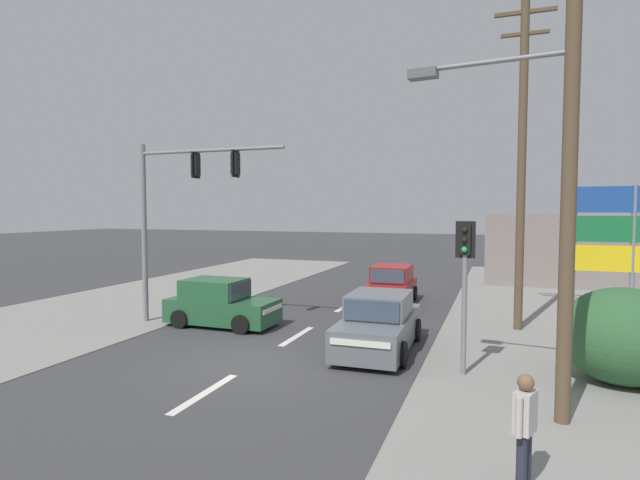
{
  "coord_description": "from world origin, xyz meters",
  "views": [
    {
      "loc": [
        5.72,
        -10.74,
        3.81
      ],
      "look_at": [
        0.38,
        4.0,
        2.87
      ],
      "focal_mm": 28.0,
      "sensor_mm": 36.0,
      "label": 1
    }
  ],
  "objects_px": {
    "pedestal_signal_right_kerb": "(465,271)",
    "pedestrian_at_kerb": "(525,426)",
    "traffic_signal_mast": "(176,200)",
    "utility_pole_midground_right": "(522,159)",
    "shopping_plaza_sign": "(603,236)",
    "hatchback_oncoming_near": "(220,304)",
    "hatchback_receding_far": "(391,286)",
    "utility_pole_foreground_right": "(561,148)",
    "sedan_oncoming_mid": "(379,324)"
  },
  "relations": [
    {
      "from": "traffic_signal_mast",
      "to": "hatchback_oncoming_near",
      "type": "height_order",
      "value": "traffic_signal_mast"
    },
    {
      "from": "pedestal_signal_right_kerb",
      "to": "pedestrian_at_kerb",
      "type": "bearing_deg",
      "value": -76.76
    },
    {
      "from": "shopping_plaza_sign",
      "to": "sedan_oncoming_mid",
      "type": "height_order",
      "value": "shopping_plaza_sign"
    },
    {
      "from": "utility_pole_foreground_right",
      "to": "traffic_signal_mast",
      "type": "bearing_deg",
      "value": 159.33
    },
    {
      "from": "utility_pole_midground_right",
      "to": "hatchback_oncoming_near",
      "type": "xyz_separation_m",
      "value": [
        -9.22,
        -2.68,
        -4.7
      ]
    },
    {
      "from": "hatchback_oncoming_near",
      "to": "sedan_oncoming_mid",
      "type": "bearing_deg",
      "value": -10.63
    },
    {
      "from": "utility_pole_foreground_right",
      "to": "hatchback_oncoming_near",
      "type": "distance_m",
      "value": 11.41
    },
    {
      "from": "utility_pole_midground_right",
      "to": "pedestrian_at_kerb",
      "type": "height_order",
      "value": "utility_pole_midground_right"
    },
    {
      "from": "hatchback_oncoming_near",
      "to": "pedestrian_at_kerb",
      "type": "bearing_deg",
      "value": -38.41
    },
    {
      "from": "traffic_signal_mast",
      "to": "hatchback_oncoming_near",
      "type": "xyz_separation_m",
      "value": [
        1.42,
        0.36,
        -3.44
      ]
    },
    {
      "from": "pedestal_signal_right_kerb",
      "to": "hatchback_receding_far",
      "type": "xyz_separation_m",
      "value": [
        -3.41,
        8.2,
        -1.71
      ]
    },
    {
      "from": "utility_pole_foreground_right",
      "to": "hatchback_oncoming_near",
      "type": "bearing_deg",
      "value": 154.8
    },
    {
      "from": "utility_pole_midground_right",
      "to": "pedestal_signal_right_kerb",
      "type": "relative_size",
      "value": 2.9
    },
    {
      "from": "pedestal_signal_right_kerb",
      "to": "pedestrian_at_kerb",
      "type": "xyz_separation_m",
      "value": [
        1.1,
        -4.68,
        -1.49
      ]
    },
    {
      "from": "utility_pole_midground_right",
      "to": "pedestrian_at_kerb",
      "type": "bearing_deg",
      "value": -91.31
    },
    {
      "from": "hatchback_receding_far",
      "to": "hatchback_oncoming_near",
      "type": "distance_m",
      "value": 7.29
    },
    {
      "from": "traffic_signal_mast",
      "to": "hatchback_oncoming_near",
      "type": "relative_size",
      "value": 1.65
    },
    {
      "from": "utility_pole_foreground_right",
      "to": "pedestrian_at_kerb",
      "type": "distance_m",
      "value": 4.78
    },
    {
      "from": "hatchback_receding_far",
      "to": "sedan_oncoming_mid",
      "type": "distance_m",
      "value": 6.88
    },
    {
      "from": "hatchback_oncoming_near",
      "to": "shopping_plaza_sign",
      "type": "bearing_deg",
      "value": 19.02
    },
    {
      "from": "utility_pole_midground_right",
      "to": "shopping_plaza_sign",
      "type": "distance_m",
      "value": 3.77
    },
    {
      "from": "utility_pole_midground_right",
      "to": "hatchback_receding_far",
      "type": "relative_size",
      "value": 2.82
    },
    {
      "from": "shopping_plaza_sign",
      "to": "sedan_oncoming_mid",
      "type": "xyz_separation_m",
      "value": [
        -6.19,
        -5.1,
        -2.28
      ]
    },
    {
      "from": "utility_pole_foreground_right",
      "to": "pedestrian_at_kerb",
      "type": "height_order",
      "value": "utility_pole_foreground_right"
    },
    {
      "from": "traffic_signal_mast",
      "to": "hatchback_oncoming_near",
      "type": "distance_m",
      "value": 3.74
    },
    {
      "from": "shopping_plaza_sign",
      "to": "hatchback_receding_far",
      "type": "relative_size",
      "value": 1.26
    },
    {
      "from": "shopping_plaza_sign",
      "to": "hatchback_receding_far",
      "type": "xyz_separation_m",
      "value": [
        -7.29,
        1.69,
        -2.28
      ]
    },
    {
      "from": "utility_pole_foreground_right",
      "to": "utility_pole_midground_right",
      "type": "bearing_deg",
      "value": 93.02
    },
    {
      "from": "shopping_plaza_sign",
      "to": "hatchback_oncoming_near",
      "type": "relative_size",
      "value": 1.26
    },
    {
      "from": "pedestrian_at_kerb",
      "to": "traffic_signal_mast",
      "type": "bearing_deg",
      "value": 146.97
    },
    {
      "from": "sedan_oncoming_mid",
      "to": "traffic_signal_mast",
      "type": "bearing_deg",
      "value": 174.41
    },
    {
      "from": "pedestal_signal_right_kerb",
      "to": "pedestrian_at_kerb",
      "type": "distance_m",
      "value": 5.04
    },
    {
      "from": "hatchback_oncoming_near",
      "to": "utility_pole_midground_right",
      "type": "bearing_deg",
      "value": 16.18
    },
    {
      "from": "shopping_plaza_sign",
      "to": "hatchback_receding_far",
      "type": "height_order",
      "value": "shopping_plaza_sign"
    },
    {
      "from": "utility_pole_midground_right",
      "to": "traffic_signal_mast",
      "type": "bearing_deg",
      "value": -164.06
    },
    {
      "from": "traffic_signal_mast",
      "to": "pedestrian_at_kerb",
      "type": "relative_size",
      "value": 3.68
    },
    {
      "from": "shopping_plaza_sign",
      "to": "pedestrian_at_kerb",
      "type": "height_order",
      "value": "shopping_plaza_sign"
    },
    {
      "from": "pedestal_signal_right_kerb",
      "to": "hatchback_receding_far",
      "type": "relative_size",
      "value": 0.97
    },
    {
      "from": "pedestal_signal_right_kerb",
      "to": "shopping_plaza_sign",
      "type": "distance_m",
      "value": 7.6
    },
    {
      "from": "pedestal_signal_right_kerb",
      "to": "traffic_signal_mast",
      "type": "bearing_deg",
      "value": 167.35
    },
    {
      "from": "traffic_signal_mast",
      "to": "hatchback_receding_far",
      "type": "height_order",
      "value": "traffic_signal_mast"
    },
    {
      "from": "utility_pole_foreground_right",
      "to": "traffic_signal_mast",
      "type": "distance_m",
      "value": 11.8
    },
    {
      "from": "shopping_plaza_sign",
      "to": "traffic_signal_mast",
      "type": "bearing_deg",
      "value": -161.47
    },
    {
      "from": "sedan_oncoming_mid",
      "to": "pedestrian_at_kerb",
      "type": "relative_size",
      "value": 2.62
    },
    {
      "from": "traffic_signal_mast",
      "to": "pedestal_signal_right_kerb",
      "type": "height_order",
      "value": "traffic_signal_mast"
    },
    {
      "from": "utility_pole_midground_right",
      "to": "sedan_oncoming_mid",
      "type": "relative_size",
      "value": 2.41
    },
    {
      "from": "hatchback_receding_far",
      "to": "shopping_plaza_sign",
      "type": "bearing_deg",
      "value": -13.07
    },
    {
      "from": "pedestrian_at_kerb",
      "to": "shopping_plaza_sign",
      "type": "bearing_deg",
      "value": 76.09
    },
    {
      "from": "utility_pole_midground_right",
      "to": "shopping_plaza_sign",
      "type": "height_order",
      "value": "utility_pole_midground_right"
    },
    {
      "from": "utility_pole_foreground_right",
      "to": "hatchback_receding_far",
      "type": "relative_size",
      "value": 2.48
    }
  ]
}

